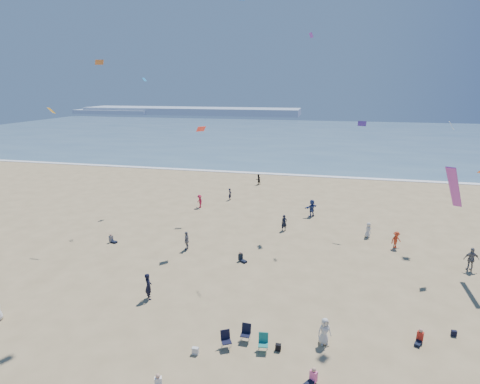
# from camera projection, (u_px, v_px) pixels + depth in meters

# --- Properties ---
(ground) EXTENTS (220.00, 220.00, 0.00)m
(ground) POSITION_uv_depth(u_px,v_px,m) (165.00, 376.00, 18.52)
(ground) COLOR tan
(ground) RESTS_ON ground
(ocean) EXTENTS (220.00, 100.00, 0.06)m
(ocean) POSITION_uv_depth(u_px,v_px,m) (299.00, 136.00, 107.69)
(ocean) COLOR #476B84
(ocean) RESTS_ON ground
(surf_line) EXTENTS (220.00, 1.20, 0.08)m
(surf_line) POSITION_uv_depth(u_px,v_px,m) (278.00, 174.00, 60.75)
(surf_line) COLOR white
(surf_line) RESTS_ON ground
(headland_far) EXTENTS (110.00, 20.00, 3.20)m
(headland_far) POSITION_uv_depth(u_px,v_px,m) (191.00, 111.00, 190.26)
(headland_far) COLOR #7A8EA8
(headland_far) RESTS_ON ground
(headland_near) EXTENTS (40.00, 14.00, 2.00)m
(headland_near) POSITION_uv_depth(u_px,v_px,m) (115.00, 112.00, 194.13)
(headland_near) COLOR #7A8EA8
(headland_near) RESTS_ON ground
(standing_flyers) EXTENTS (31.53, 44.67, 1.89)m
(standing_flyers) POSITION_uv_depth(u_px,v_px,m) (291.00, 259.00, 29.10)
(standing_flyers) COLOR #366195
(standing_flyers) RESTS_ON ground
(seated_group) EXTENTS (25.35, 16.00, 0.84)m
(seated_group) POSITION_uv_depth(u_px,v_px,m) (234.00, 300.00, 24.31)
(seated_group) COLOR white
(seated_group) RESTS_ON ground
(chair_cluster) EXTENTS (2.74, 1.52, 1.00)m
(chair_cluster) POSITION_uv_depth(u_px,v_px,m) (245.00, 339.00, 20.46)
(chair_cluster) COLOR black
(chair_cluster) RESTS_ON ground
(white_tote) EXTENTS (0.35, 0.20, 0.40)m
(white_tote) POSITION_uv_depth(u_px,v_px,m) (195.00, 351.00, 20.00)
(white_tote) COLOR silver
(white_tote) RESTS_ON ground
(black_backpack) EXTENTS (0.30, 0.22, 0.38)m
(black_backpack) POSITION_uv_depth(u_px,v_px,m) (278.00, 347.00, 20.29)
(black_backpack) COLOR black
(black_backpack) RESTS_ON ground
(navy_bag) EXTENTS (0.28, 0.18, 0.34)m
(navy_bag) POSITION_uv_depth(u_px,v_px,m) (454.00, 333.00, 21.47)
(navy_bag) COLOR black
(navy_bag) RESTS_ON ground
(kites_aloft) EXTENTS (33.18, 32.35, 26.99)m
(kites_aloft) POSITION_uv_depth(u_px,v_px,m) (365.00, 67.00, 25.29)
(kites_aloft) COLOR blue
(kites_aloft) RESTS_ON ground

